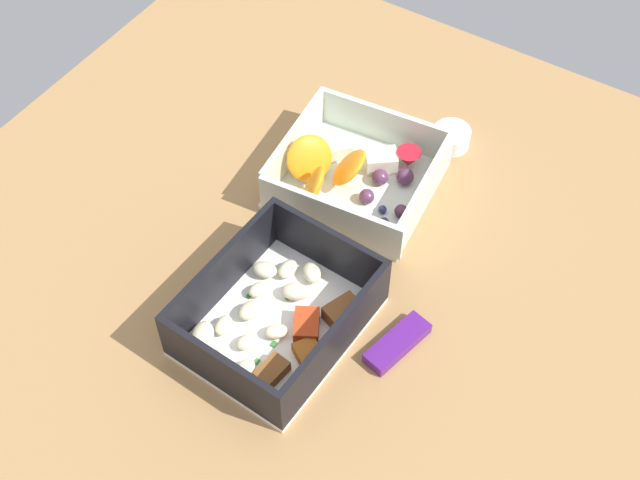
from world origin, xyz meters
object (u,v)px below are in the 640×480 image
(fruit_bowl, at_px, (354,174))
(candy_bar, at_px, (397,343))
(paper_cup_liner, at_px, (451,137))
(pasta_container, at_px, (278,316))

(fruit_bowl, distance_m, candy_bar, 0.20)
(fruit_bowl, xyz_separation_m, paper_cup_liner, (-0.11, 0.06, -0.01))
(fruit_bowl, height_order, paper_cup_liner, fruit_bowl)
(pasta_container, relative_size, paper_cup_liner, 4.22)
(pasta_container, height_order, fruit_bowl, pasta_container)
(pasta_container, height_order, candy_bar, pasta_container)
(fruit_bowl, bearing_deg, pasta_container, 9.54)
(fruit_bowl, relative_size, candy_bar, 2.47)
(pasta_container, height_order, paper_cup_liner, pasta_container)
(fruit_bowl, height_order, candy_bar, fruit_bowl)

